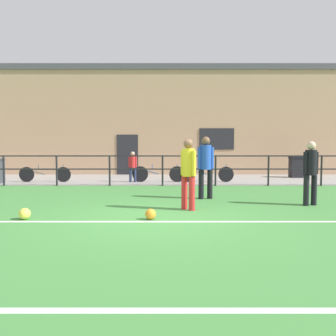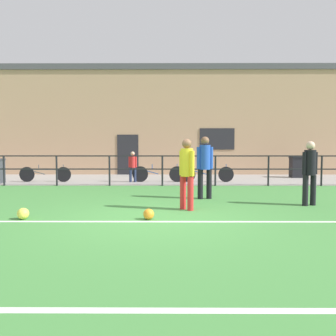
{
  "view_description": "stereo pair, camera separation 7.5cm",
  "coord_description": "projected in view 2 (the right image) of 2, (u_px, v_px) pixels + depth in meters",
  "views": [
    {
      "loc": [
        0.2,
        -6.92,
        1.48
      ],
      "look_at": [
        0.23,
        3.27,
        0.84
      ],
      "focal_mm": 36.72,
      "sensor_mm": 36.0,
      "label": 1
    },
    {
      "loc": [
        0.28,
        -6.92,
        1.48
      ],
      "look_at": [
        0.23,
        3.27,
        0.84
      ],
      "focal_mm": 36.72,
      "sensor_mm": 36.0,
      "label": 2
    }
  ],
  "objects": [
    {
      "name": "player_goalkeeper",
      "position": [
        310.0,
        169.0,
        8.58
      ],
      "size": [
        0.42,
        0.28,
        1.61
      ],
      "rotation": [
        0.0,
        0.0,
        3.48
      ],
      "color": "black",
      "rests_on": "ground"
    },
    {
      "name": "soccer_ball_match",
      "position": [
        149.0,
        214.0,
        6.96
      ],
      "size": [
        0.22,
        0.22,
        0.22
      ],
      "primitive_type": "sphere",
      "color": "orange",
      "rests_on": "ground"
    },
    {
      "name": "bicycle_parked_2",
      "position": [
        159.0,
        174.0,
        14.16
      ],
      "size": [
        2.17,
        0.04,
        0.75
      ],
      "color": "black",
      "rests_on": "pavement_strip"
    },
    {
      "name": "field_line_touchline",
      "position": [
        156.0,
        222.0,
        6.76
      ],
      "size": [
        36.0,
        0.11,
        0.0
      ],
      "primitive_type": "cube",
      "color": "white",
      "rests_on": "ground"
    },
    {
      "name": "clubhouse_facade",
      "position": [
        165.0,
        121.0,
        18.99
      ],
      "size": [
        28.0,
        2.56,
        5.74
      ],
      "color": "tan",
      "rests_on": "ground"
    },
    {
      "name": "player_striker",
      "position": [
        205.0,
        164.0,
        9.69
      ],
      "size": [
        0.47,
        0.31,
        1.76
      ],
      "rotation": [
        0.0,
        0.0,
        3.37
      ],
      "color": "black",
      "rests_on": "ground"
    },
    {
      "name": "spectator_child",
      "position": [
        133.0,
        165.0,
        14.1
      ],
      "size": [
        0.34,
        0.22,
        1.26
      ],
      "rotation": [
        0.0,
        0.0,
        3.17
      ],
      "color": "#232D4C",
      "rests_on": "pavement_strip"
    },
    {
      "name": "field_line_hash",
      "position": [
        139.0,
        310.0,
        3.1
      ],
      "size": [
        36.0,
        0.11,
        0.0
      ],
      "primitive_type": "cube",
      "color": "white",
      "rests_on": "ground"
    },
    {
      "name": "ground",
      "position": [
        156.0,
        220.0,
        7.0
      ],
      "size": [
        60.0,
        44.0,
        0.04
      ],
      "primitive_type": "cube",
      "color": "#42843D"
    },
    {
      "name": "perimeter_fence",
      "position": [
        162.0,
        166.0,
        12.94
      ],
      "size": [
        36.07,
        0.07,
        1.15
      ],
      "color": "black",
      "rests_on": "ground"
    },
    {
      "name": "pavement_strip",
      "position": [
        164.0,
        179.0,
        15.48
      ],
      "size": [
        48.0,
        5.0,
        0.02
      ],
      "primitive_type": "cube",
      "color": "gray",
      "rests_on": "ground"
    },
    {
      "name": "trash_bin_1",
      "position": [
        297.0,
        167.0,
        16.2
      ],
      "size": [
        0.67,
        0.56,
        0.99
      ],
      "color": "black",
      "rests_on": "pavement_strip"
    },
    {
      "name": "soccer_ball_spare",
      "position": [
        23.0,
        214.0,
        6.98
      ],
      "size": [
        0.23,
        0.23,
        0.23
      ],
      "primitive_type": "sphere",
      "color": "#E5E04C",
      "rests_on": "ground"
    },
    {
      "name": "player_winger",
      "position": [
        187.0,
        170.0,
        7.99
      ],
      "size": [
        0.34,
        0.36,
        1.66
      ],
      "rotation": [
        0.0,
        0.0,
        2.31
      ],
      "color": "red",
      "rests_on": "ground"
    },
    {
      "name": "bicycle_parked_3",
      "position": [
        45.0,
        174.0,
        14.19
      ],
      "size": [
        2.14,
        0.04,
        0.72
      ],
      "color": "black",
      "rests_on": "pavement_strip"
    },
    {
      "name": "bicycle_parked_0",
      "position": [
        207.0,
        174.0,
        14.15
      ],
      "size": [
        2.21,
        0.04,
        0.73
      ],
      "color": "black",
      "rests_on": "pavement_strip"
    }
  ]
}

